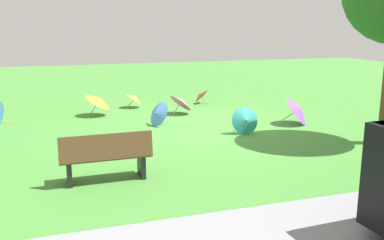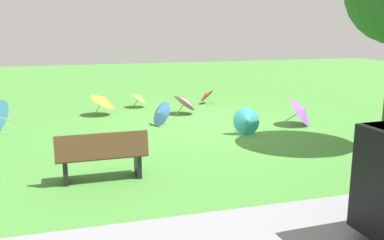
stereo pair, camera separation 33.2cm
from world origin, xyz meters
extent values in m
plane|color=#478C38|center=(0.00, 0.00, 0.00)|extent=(40.00, 40.00, 0.00)
cube|color=brown|center=(3.10, 3.41, 0.45)|extent=(1.60, 0.47, 0.05)
cube|color=brown|center=(3.10, 3.61, 0.68)|extent=(1.60, 0.13, 0.45)
cube|color=black|center=(3.74, 3.42, 0.23)|extent=(0.08, 0.41, 0.45)
cube|color=black|center=(2.46, 3.40, 0.23)|extent=(0.08, 0.41, 0.45)
cylinder|color=tan|center=(2.77, -2.32, 0.21)|extent=(0.27, 0.11, 0.42)
cone|color=orange|center=(2.61, -2.26, 0.49)|extent=(0.99, 1.01, 0.58)
sphere|color=tan|center=(2.56, -2.25, 0.57)|extent=(0.06, 0.05, 0.05)
cylinder|color=tan|center=(-1.17, -3.17, 0.14)|extent=(0.24, 0.20, 0.28)
cone|color=#D8383F|center=(-1.03, -3.29, 0.31)|extent=(0.75, 0.76, 0.50)
sphere|color=tan|center=(-1.00, -3.31, 0.35)|extent=(0.06, 0.06, 0.05)
cylinder|color=tan|center=(0.97, -0.48, 0.21)|extent=(0.44, 0.16, 0.25)
cone|color=#4C8CE5|center=(1.24, -0.40, 0.35)|extent=(0.64, 0.82, 0.70)
sphere|color=tan|center=(1.30, -0.38, 0.38)|extent=(0.06, 0.05, 0.05)
cylinder|color=tan|center=(-2.36, 0.48, 0.23)|extent=(0.33, 0.26, 0.30)
cone|color=purple|center=(-2.56, 0.64, 0.42)|extent=(1.09, 1.14, 0.83)
sphere|color=tan|center=(-2.62, 0.68, 0.47)|extent=(0.06, 0.06, 0.05)
cylinder|color=tan|center=(0.32, -1.69, 0.17)|extent=(0.31, 0.10, 0.35)
cone|color=pink|center=(0.13, -1.73, 0.39)|extent=(0.83, 0.91, 0.61)
sphere|color=tan|center=(0.09, -1.74, 0.44)|extent=(0.06, 0.05, 0.05)
cylinder|color=tan|center=(1.48, -3.23, 0.15)|extent=(0.23, 0.03, 0.30)
cone|color=yellow|center=(1.33, -3.22, 0.34)|extent=(0.58, 0.63, 0.46)
sphere|color=tan|center=(1.30, -3.22, 0.39)|extent=(0.05, 0.04, 0.05)
cylinder|color=tan|center=(-0.67, 0.91, 0.27)|extent=(0.03, 0.46, 0.16)
cone|color=teal|center=(-0.67, 1.20, 0.36)|extent=(0.71, 0.34, 0.72)
sphere|color=tan|center=(-0.67, 1.27, 0.38)|extent=(0.04, 0.05, 0.05)
cylinder|color=tan|center=(5.15, -0.55, 0.37)|extent=(0.44, 0.22, 0.15)
camera|label=1|loc=(3.90, 10.74, 2.72)|focal=39.78mm
camera|label=2|loc=(3.58, 10.84, 2.72)|focal=39.78mm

